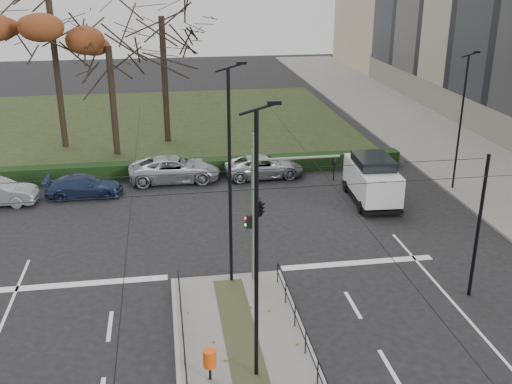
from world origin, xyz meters
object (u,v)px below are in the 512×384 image
litter_bin (210,359)px  parked_car_fifth (264,166)px  bare_tree_center (162,26)px  parked_car_fourth (175,169)px  bare_tree_near (109,54)px  white_van (372,178)px  streetlamp_sidewalk (461,121)px  streetlamp_median_near (257,248)px  parked_car_third (84,186)px  traffic_light (262,205)px  streetlamp_median_far (230,177)px

litter_bin → parked_car_fifth: size_ratio=0.22×
bare_tree_center → parked_car_fifth: size_ratio=2.44×
litter_bin → parked_car_fourth: parked_car_fourth is taller
bare_tree_near → white_van: bearing=-37.3°
parked_car_fourth → streetlamp_sidewalk: bearing=-104.2°
parked_car_fifth → streetlamp_median_near: bearing=166.9°
parked_car_third → parked_car_fourth: parked_car_fourth is taller
traffic_light → streetlamp_median_far: 1.82m
parked_car_third → parked_car_fifth: 10.97m
bare_tree_center → bare_tree_near: 4.77m
white_van → parked_car_fifth: (-5.28, 5.06, -0.67)m
streetlamp_sidewalk → bare_tree_center: bearing=141.8°
streetlamp_sidewalk → parked_car_fourth: 17.15m
streetlamp_median_far → parked_car_fourth: size_ratio=1.63×
traffic_light → streetlamp_median_near: 6.51m
parked_car_fifth → traffic_light: bearing=167.0°
streetlamp_median_far → bare_tree_center: (-2.20, 21.97, 3.74)m
white_van → bare_tree_center: size_ratio=0.43×
traffic_light → streetlamp_median_near: bearing=-100.8°
litter_bin → white_van: size_ratio=0.21×
bare_tree_center → streetlamp_sidewalk: bearing=-38.2°
litter_bin → streetlamp_median_far: streetlamp_median_far is taller
traffic_light → parked_car_third: size_ratio=1.31×
traffic_light → bare_tree_center: (-3.46, 21.97, 5.05)m
traffic_light → white_van: traffic_light is taller
traffic_light → parked_car_third: (-8.47, 11.36, -2.82)m
traffic_light → streetlamp_sidewalk: 15.87m
traffic_light → streetlamp_sidewalk: bearing=34.4°
streetlamp_median_far → litter_bin: bearing=-103.1°
streetlamp_median_far → parked_car_third: streetlamp_median_far is taller
bare_tree_near → parked_car_fifth: 12.89m
parked_car_fifth → streetlamp_median_far: bearing=161.8°
traffic_light → bare_tree_near: size_ratio=0.58×
traffic_light → bare_tree_center: size_ratio=0.47×
streetlamp_median_near → white_van: 17.14m
bare_tree_near → parked_car_fifth: (9.42, -6.15, -6.29)m
litter_bin → streetlamp_median_near: bearing=0.9°
streetlamp_median_near → white_van: bearing=58.2°
streetlamp_sidewalk → parked_car_fifth: bearing=159.0°
litter_bin → parked_car_third: parked_car_third is taller
white_van → bare_tree_center: 19.21m
streetlamp_sidewalk → parked_car_fourth: bearing=165.5°
bare_tree_center → litter_bin: bearing=-88.5°
streetlamp_median_near → parked_car_fourth: size_ratio=1.61×
parked_car_fourth → white_van: bearing=-115.1°
litter_bin → bare_tree_center: 29.28m
streetlamp_median_near → streetlamp_median_far: bearing=90.5°
parked_car_fourth → bare_tree_center: (-0.26, 8.80, 7.74)m
traffic_light → bare_tree_center: bare_tree_center is taller
litter_bin → bare_tree_center: (-0.74, 28.27, 7.59)m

